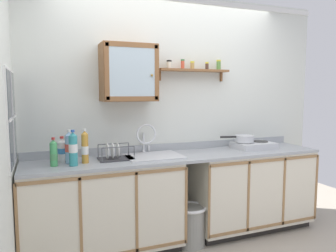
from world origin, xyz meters
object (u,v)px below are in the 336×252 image
bottle_opaque_white_3 (62,150)px  bottle_detergent_teal_4 (73,149)px  saucepan (244,138)px  bottle_water_blue_0 (69,147)px  dish_rack (115,155)px  hot_plate_stove (254,145)px  bottle_juice_amber_2 (85,148)px  wall_cabinet (129,73)px  trash_bin (190,224)px  sink (152,157)px  bottle_soda_green_1 (54,154)px

bottle_opaque_white_3 → bottle_detergent_teal_4: bearing=-69.3°
saucepan → bottle_detergent_teal_4: bottle_detergent_teal_4 is taller
bottle_water_blue_0 → dish_rack: bottle_water_blue_0 is taller
hot_plate_stove → saucepan: size_ratio=1.17×
bottle_opaque_white_3 → bottle_juice_amber_2: bearing=-36.6°
wall_cabinet → trash_bin: (0.55, -0.26, -1.52)m
hot_plate_stove → dish_rack: 1.60m
sink → saucepan: bearing=1.1°
dish_rack → wall_cabinet: 0.81m
sink → bottle_soda_green_1: sink is taller
bottle_soda_green_1 → bottle_detergent_teal_4: bottle_detergent_teal_4 is taller
sink → bottle_water_blue_0: sink is taller
wall_cabinet → trash_bin: wall_cabinet is taller
hot_plate_stove → bottle_juice_amber_2: size_ratio=1.43×
bottle_juice_amber_2 → trash_bin: 1.32m
sink → wall_cabinet: 0.87m
wall_cabinet → bottle_water_blue_0: bearing=-168.9°
hot_plate_stove → saucepan: (-0.11, 0.02, 0.08)m
saucepan → bottle_juice_amber_2: size_ratio=1.23×
bottle_water_blue_0 → bottle_juice_amber_2: size_ratio=0.98×
sink → bottle_soda_green_1: size_ratio=2.20×
sink → saucepan: 1.11m
bottle_water_blue_0 → bottle_juice_amber_2: bottle_juice_amber_2 is taller
wall_cabinet → bottle_juice_amber_2: bearing=-160.3°
dish_rack → bottle_soda_green_1: bearing=-172.3°
trash_bin → bottle_opaque_white_3: bearing=168.7°
trash_bin → dish_rack: bearing=168.5°
bottle_soda_green_1 → bottle_detergent_teal_4: (0.16, -0.05, 0.04)m
bottle_detergent_teal_4 → bottle_juice_amber_2: bearing=33.4°
hot_plate_stove → trash_bin: 1.15m
hot_plate_stove → bottle_soda_green_1: size_ratio=1.78×
bottle_water_blue_0 → sink: bearing=1.6°
saucepan → hot_plate_stove: bearing=-12.4°
bottle_soda_green_1 → dish_rack: bottle_soda_green_1 is taller
bottle_opaque_white_3 → sink: bearing=-4.7°
wall_cabinet → dish_rack: bearing=-147.2°
bottle_soda_green_1 → dish_rack: (0.55, 0.07, -0.07)m
bottle_opaque_white_3 → saucepan: bearing=-1.4°
bottle_water_blue_0 → trash_bin: 1.42m
bottle_detergent_teal_4 → trash_bin: (1.12, -0.03, -0.85)m
saucepan → sink: bearing=-178.9°
sink → bottle_juice_amber_2: (-0.66, -0.07, 0.15)m
wall_cabinet → bottle_detergent_teal_4: bearing=-157.4°
hot_plate_stove → bottle_opaque_white_3: 2.07m
saucepan → dish_rack: dish_rack is taller
bottle_water_blue_0 → wall_cabinet: 0.91m
bottle_detergent_teal_4 → bottle_opaque_white_3: bearing=110.7°
bottle_juice_amber_2 → bottle_opaque_white_3: bearing=143.4°
trash_bin → wall_cabinet: bearing=154.8°
saucepan → wall_cabinet: bearing=176.9°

